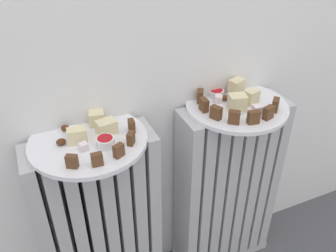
{
  "coord_description": "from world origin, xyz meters",
  "views": [
    {
      "loc": [
        -0.33,
        -0.47,
        1.18
      ],
      "look_at": [
        0.0,
        0.28,
        0.64
      ],
      "focal_mm": 38.33,
      "sensor_mm": 36.0,
      "label": 1
    }
  ],
  "objects_px": {
    "plate_right": "(237,106)",
    "jam_bowl_right": "(216,93)",
    "radiator_right": "(226,190)",
    "radiator_left": "(102,230)",
    "fork": "(237,105)",
    "plate_left": "(88,140)",
    "jam_bowl_left": "(105,142)"
  },
  "relations": [
    {
      "from": "radiator_left",
      "to": "plate_right",
      "type": "relative_size",
      "value": 2.17
    },
    {
      "from": "plate_left",
      "to": "jam_bowl_left",
      "type": "xyz_separation_m",
      "value": [
        0.03,
        -0.05,
        0.02
      ]
    },
    {
      "from": "plate_left",
      "to": "fork",
      "type": "distance_m",
      "value": 0.43
    },
    {
      "from": "jam_bowl_left",
      "to": "jam_bowl_right",
      "type": "height_order",
      "value": "jam_bowl_left"
    },
    {
      "from": "plate_right",
      "to": "jam_bowl_right",
      "type": "xyz_separation_m",
      "value": [
        -0.03,
        0.07,
        0.02
      ]
    },
    {
      "from": "jam_bowl_left",
      "to": "radiator_left",
      "type": "bearing_deg",
      "value": 123.39
    },
    {
      "from": "radiator_right",
      "to": "plate_right",
      "type": "relative_size",
      "value": 2.17
    },
    {
      "from": "plate_right",
      "to": "jam_bowl_right",
      "type": "height_order",
      "value": "jam_bowl_right"
    },
    {
      "from": "plate_left",
      "to": "jam_bowl_left",
      "type": "height_order",
      "value": "jam_bowl_left"
    },
    {
      "from": "radiator_left",
      "to": "fork",
      "type": "bearing_deg",
      "value": -0.87
    },
    {
      "from": "radiator_right",
      "to": "jam_bowl_left",
      "type": "height_order",
      "value": "jam_bowl_left"
    },
    {
      "from": "radiator_left",
      "to": "plate_left",
      "type": "xyz_separation_m",
      "value": [
        0.0,
        0.0,
        0.33
      ]
    },
    {
      "from": "radiator_right",
      "to": "jam_bowl_right",
      "type": "height_order",
      "value": "jam_bowl_right"
    },
    {
      "from": "jam_bowl_left",
      "to": "fork",
      "type": "height_order",
      "value": "jam_bowl_left"
    },
    {
      "from": "jam_bowl_right",
      "to": "fork",
      "type": "height_order",
      "value": "jam_bowl_right"
    },
    {
      "from": "plate_right",
      "to": "fork",
      "type": "xyz_separation_m",
      "value": [
        -0.0,
        -0.01,
        0.01
      ]
    },
    {
      "from": "radiator_left",
      "to": "radiator_right",
      "type": "distance_m",
      "value": 0.44
    },
    {
      "from": "jam_bowl_right",
      "to": "fork",
      "type": "bearing_deg",
      "value": -70.33
    },
    {
      "from": "plate_right",
      "to": "jam_bowl_right",
      "type": "distance_m",
      "value": 0.08
    },
    {
      "from": "radiator_left",
      "to": "fork",
      "type": "xyz_separation_m",
      "value": [
        0.43,
        -0.01,
        0.34
      ]
    },
    {
      "from": "plate_left",
      "to": "plate_right",
      "type": "height_order",
      "value": "same"
    },
    {
      "from": "plate_right",
      "to": "radiator_right",
      "type": "bearing_deg",
      "value": 0.0
    },
    {
      "from": "plate_right",
      "to": "jam_bowl_left",
      "type": "bearing_deg",
      "value": -173.1
    },
    {
      "from": "plate_left",
      "to": "radiator_left",
      "type": "bearing_deg",
      "value": 0.0
    },
    {
      "from": "radiator_right",
      "to": "jam_bowl_right",
      "type": "xyz_separation_m",
      "value": [
        -0.03,
        0.07,
        0.35
      ]
    },
    {
      "from": "radiator_right",
      "to": "plate_left",
      "type": "relative_size",
      "value": 2.17
    },
    {
      "from": "radiator_left",
      "to": "fork",
      "type": "relative_size",
      "value": 6.98
    },
    {
      "from": "plate_left",
      "to": "jam_bowl_left",
      "type": "distance_m",
      "value": 0.06
    },
    {
      "from": "radiator_right",
      "to": "plate_right",
      "type": "distance_m",
      "value": 0.33
    },
    {
      "from": "radiator_left",
      "to": "plate_right",
      "type": "bearing_deg",
      "value": 0.0
    },
    {
      "from": "plate_right",
      "to": "jam_bowl_right",
      "type": "relative_size",
      "value": 6.41
    },
    {
      "from": "plate_left",
      "to": "radiator_right",
      "type": "bearing_deg",
      "value": 0.0
    }
  ]
}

